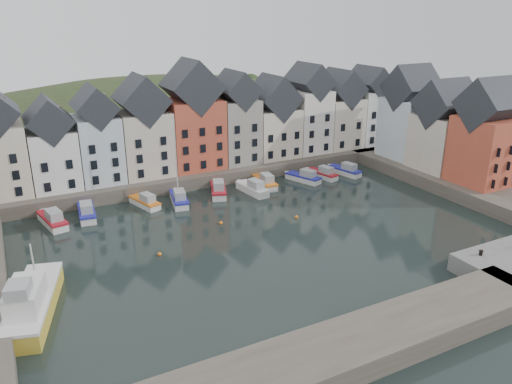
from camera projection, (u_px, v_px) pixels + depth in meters
ground at (277, 241)px, 61.67m from camera, size 260.00×260.00×0.00m
far_quay at (191, 169)px, 86.30m from camera, size 90.00×16.00×2.00m
right_quay at (468, 182)px, 79.89m from camera, size 14.00×54.00×2.00m
near_wall at (306, 365)px, 38.66m from camera, size 50.00×6.00×2.00m
hillside at (155, 218)px, 114.47m from camera, size 153.60×70.40×64.00m
far_terrace at (211, 125)px, 83.33m from camera, size 72.37×8.16×17.78m
right_terrace at (445, 128)px, 80.96m from camera, size 8.30×24.25×16.36m
mooring_buoys at (229, 230)px, 64.32m from camera, size 20.50×5.50×0.50m
boat_a at (53, 220)px, 65.85m from camera, size 3.44×7.15×2.64m
boat_b at (87, 212)px, 68.46m from camera, size 2.78×6.98×2.61m
boat_c at (145, 202)px, 72.31m from camera, size 3.48×6.30×2.31m
boat_d at (179, 198)px, 73.29m from camera, size 3.34×6.93×12.73m
boat_e at (218, 189)px, 77.03m from camera, size 4.49×7.31×2.69m
boat_f at (253, 189)px, 77.51m from camera, size 2.84×6.90×2.58m
boat_g at (265, 182)px, 80.52m from camera, size 2.82×6.79×2.53m
boat_h at (304, 177)px, 82.82m from camera, size 4.04×6.50×2.39m
boat_i at (323, 174)px, 84.72m from camera, size 3.18×6.30×2.32m
boat_j at (346, 171)px, 86.37m from camera, size 3.28×6.52×2.40m
large_vessel at (32, 303)px, 45.82m from camera, size 6.75×13.11×6.58m
mooring_bollard at (481, 253)px, 53.69m from camera, size 0.48×0.48×0.56m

